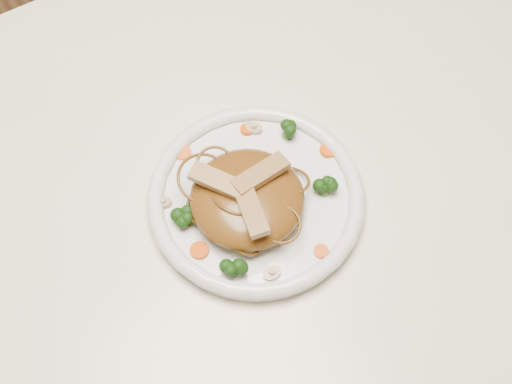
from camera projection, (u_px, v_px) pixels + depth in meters
ground at (224, 349)px, 1.52m from camera, size 4.00×4.00×0.00m
table at (205, 219)px, 0.95m from camera, size 1.20×0.80×0.75m
plate at (256, 201)px, 0.84m from camera, size 0.29×0.29×0.02m
noodle_mound at (247, 198)px, 0.80m from camera, size 0.18×0.18×0.04m
chicken_a at (260, 174)px, 0.79m from camera, size 0.07×0.03×0.01m
chicken_b at (219, 181)px, 0.78m from camera, size 0.06×0.07×0.01m
chicken_c at (251, 209)px, 0.77m from camera, size 0.04×0.07×0.01m
broccoli_0 at (287, 130)px, 0.86m from camera, size 0.03×0.03×0.03m
broccoli_1 at (185, 218)px, 0.80m from camera, size 0.02×0.02×0.03m
broccoli_2 at (233, 266)px, 0.77m from camera, size 0.04×0.04×0.03m
broccoli_3 at (326, 186)px, 0.82m from camera, size 0.03×0.03×0.03m
carrot_0 at (247, 129)px, 0.88m from camera, size 0.02×0.02×0.00m
carrot_1 at (199, 250)px, 0.80m from camera, size 0.03×0.03×0.00m
carrot_2 at (328, 150)px, 0.86m from camera, size 0.03×0.03×0.00m
carrot_3 at (183, 152)px, 0.86m from camera, size 0.02×0.02×0.00m
carrot_4 at (321, 251)px, 0.79m from camera, size 0.02×0.02×0.00m
mushroom_0 at (272, 273)px, 0.78m from camera, size 0.02×0.02×0.01m
mushroom_1 at (289, 125)px, 0.88m from camera, size 0.03×0.03×0.01m
mushroom_2 at (163, 203)px, 0.83m from camera, size 0.03×0.03×0.01m
mushroom_3 at (254, 128)px, 0.88m from camera, size 0.03×0.03×0.01m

